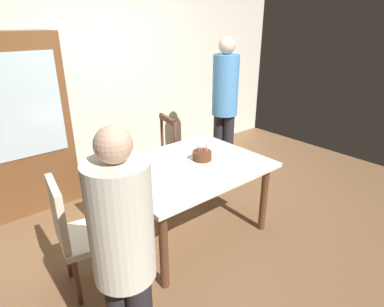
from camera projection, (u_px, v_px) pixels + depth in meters
ground at (188, 231)px, 3.32m from camera, size 6.40×6.40×0.00m
back_wall at (95, 79)px, 4.13m from camera, size 6.40×0.10×2.60m
dining_table at (188, 173)px, 3.06m from camera, size 1.42×1.09×0.74m
birthday_cake at (202, 157)px, 3.10m from camera, size 0.28×0.28×0.17m
plate_near_celebrant at (170, 186)px, 2.62m from camera, size 0.22×0.22×0.01m
plate_far_side at (166, 158)px, 3.16m from camera, size 0.22×0.22×0.01m
fork_near_celebrant at (154, 193)px, 2.53m from camera, size 0.18×0.03×0.01m
fork_far_side at (151, 162)px, 3.08m from camera, size 0.18×0.06×0.01m
chair_spindle_back at (156, 159)px, 3.87m from camera, size 0.51×0.51×0.95m
chair_upholstered at (77, 230)px, 2.45m from camera, size 0.51×0.50×0.95m
person_celebrant at (124, 253)px, 1.65m from camera, size 0.32×0.32×1.58m
person_guest at (225, 102)px, 4.07m from camera, size 0.32×0.32×1.82m
china_cabinet at (12, 128)px, 3.40m from camera, size 1.10×0.45×1.90m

